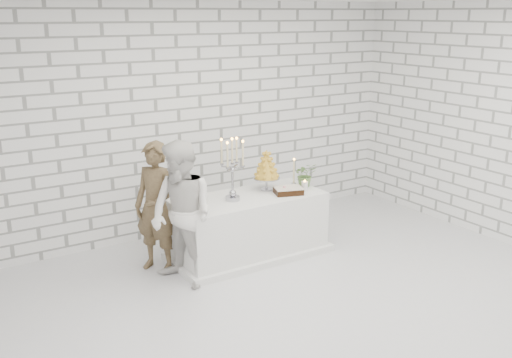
% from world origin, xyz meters
% --- Properties ---
extents(ground, '(6.00, 5.00, 0.01)m').
position_xyz_m(ground, '(0.00, 0.00, 0.00)').
color(ground, silver).
rests_on(ground, ground).
extents(wall_back, '(6.00, 0.01, 3.00)m').
position_xyz_m(wall_back, '(0.00, 2.50, 1.50)').
color(wall_back, white).
rests_on(wall_back, ground).
extents(wall_right, '(0.01, 5.00, 3.00)m').
position_xyz_m(wall_right, '(3.00, 0.00, 1.50)').
color(wall_right, white).
rests_on(wall_right, ground).
extents(cake_table, '(1.80, 0.80, 0.75)m').
position_xyz_m(cake_table, '(0.01, 1.31, 0.38)').
color(cake_table, white).
rests_on(cake_table, ground).
extents(groom, '(0.60, 0.65, 1.50)m').
position_xyz_m(groom, '(-1.08, 1.52, 0.75)').
color(groom, '#4C3C29').
rests_on(groom, ground).
extents(bride, '(0.79, 0.90, 1.58)m').
position_xyz_m(bride, '(-1.00, 1.02, 0.79)').
color(bride, silver).
rests_on(bride, ground).
extents(candelabra, '(0.34, 0.34, 0.74)m').
position_xyz_m(candelabra, '(-0.23, 1.28, 1.12)').
color(candelabra, '#9F9EA8').
rests_on(candelabra, cake_table).
extents(croquembouche, '(0.42, 0.42, 0.51)m').
position_xyz_m(croquembouche, '(0.33, 1.41, 1.01)').
color(croquembouche, '#A4781F').
rests_on(croquembouche, cake_table).
extents(chocolate_cake, '(0.38, 0.32, 0.08)m').
position_xyz_m(chocolate_cake, '(0.46, 1.14, 0.79)').
color(chocolate_cake, black).
rests_on(chocolate_cake, cake_table).
extents(pillar_candle, '(0.10, 0.10, 0.12)m').
position_xyz_m(pillar_candle, '(0.70, 1.12, 0.81)').
color(pillar_candle, white).
rests_on(pillar_candle, cake_table).
extents(extra_taper, '(0.07, 0.07, 0.32)m').
position_xyz_m(extra_taper, '(0.75, 1.43, 0.91)').
color(extra_taper, beige).
rests_on(extra_taper, cake_table).
extents(flowers, '(0.33, 0.31, 0.30)m').
position_xyz_m(flowers, '(0.83, 1.29, 0.90)').
color(flowers, '#3C6E2F').
rests_on(flowers, cake_table).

